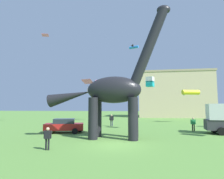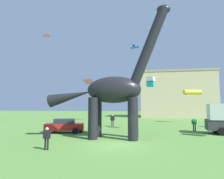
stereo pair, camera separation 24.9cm
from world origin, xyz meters
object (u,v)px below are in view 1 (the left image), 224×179
(kite_mid_left, at_px, (133,47))
(kite_far_right, at_px, (45,35))
(dinosaur_sculpture, at_px, (113,90))
(parked_sedan_left, at_px, (64,125))
(kite_apex, at_px, (190,92))
(kite_drifting, at_px, (101,82))
(person_near_flyer, at_px, (193,123))
(kite_high_left, at_px, (150,82))
(person_far_spectator, at_px, (112,119))
(kite_near_low, at_px, (87,82))
(person_strolling_adult, at_px, (48,136))

(kite_mid_left, height_order, kite_far_right, kite_far_right)
(dinosaur_sculpture, relative_size, parked_sedan_left, 2.72)
(kite_apex, bearing_deg, kite_drifting, 170.60)
(person_near_flyer, distance_m, kite_drifting, 22.32)
(dinosaur_sculpture, distance_m, kite_drifting, 22.99)
(kite_drifting, relative_size, kite_high_left, 2.04)
(parked_sedan_left, relative_size, person_far_spectator, 2.61)
(kite_near_low, bearing_deg, kite_apex, 28.62)
(person_near_flyer, distance_m, kite_far_right, 27.57)
(kite_near_low, relative_size, kite_far_right, 1.61)
(kite_near_low, height_order, kite_high_left, kite_near_low)
(person_far_spectator, xyz_separation_m, kite_near_low, (-3.52, -0.94, 5.62))
(kite_near_low, height_order, kite_drifting, kite_drifting)
(kite_high_left, height_order, kite_mid_left, kite_mid_left)
(kite_apex, xyz_separation_m, kite_drifting, (-17.40, 2.88, 2.69))
(kite_far_right, bearing_deg, kite_drifting, 49.01)
(parked_sedan_left, relative_size, person_strolling_adult, 3.03)
(parked_sedan_left, height_order, kite_far_right, kite_far_right)
(kite_mid_left, bearing_deg, person_far_spectator, -115.50)
(kite_high_left, bearing_deg, kite_far_right, 161.40)
(kite_mid_left, bearing_deg, kite_drifting, 148.08)
(person_far_spectator, bearing_deg, person_strolling_adult, 92.05)
(parked_sedan_left, relative_size, kite_far_right, 3.36)
(parked_sedan_left, bearing_deg, kite_high_left, 5.00)
(person_near_flyer, xyz_separation_m, kite_high_left, (-4.97, 0.02, 5.05))
(kite_drifting, height_order, kite_high_left, kite_drifting)
(kite_apex, bearing_deg, person_near_flyer, -102.63)
(parked_sedan_left, relative_size, kite_apex, 1.37)
(person_far_spectator, bearing_deg, kite_near_low, 23.41)
(dinosaur_sculpture, relative_size, kite_drifting, 4.85)
(parked_sedan_left, height_order, kite_near_low, kite_near_low)
(kite_high_left, bearing_deg, person_near_flyer, -0.29)
(dinosaur_sculpture, height_order, kite_mid_left, kite_mid_left)
(parked_sedan_left, bearing_deg, kite_mid_left, 46.92)
(person_far_spectator, relative_size, kite_far_right, 1.29)
(person_strolling_adult, xyz_separation_m, kite_near_low, (-1.70, 15.14, 5.77))
(dinosaur_sculpture, xyz_separation_m, kite_mid_left, (1.30, 17.36, 9.67))
(person_near_flyer, relative_size, kite_high_left, 1.29)
(kite_drifting, bearing_deg, kite_apex, -9.40)
(person_far_spectator, height_order, kite_near_low, kite_near_low)
(kite_apex, distance_m, kite_mid_left, 13.38)
(dinosaur_sculpture, height_order, parked_sedan_left, dinosaur_sculpture)
(kite_near_low, distance_m, kite_high_left, 9.62)
(parked_sedan_left, bearing_deg, kite_far_right, 113.06)
(dinosaur_sculpture, xyz_separation_m, kite_far_right, (-13.98, 12.65, 11.04))
(parked_sedan_left, distance_m, person_far_spectator, 8.88)
(person_strolling_adult, bearing_deg, kite_apex, -73.41)
(person_strolling_adult, distance_m, kite_near_low, 16.29)
(parked_sedan_left, height_order, person_strolling_adult, parked_sedan_left)
(person_strolling_adult, relative_size, kite_near_low, 0.69)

